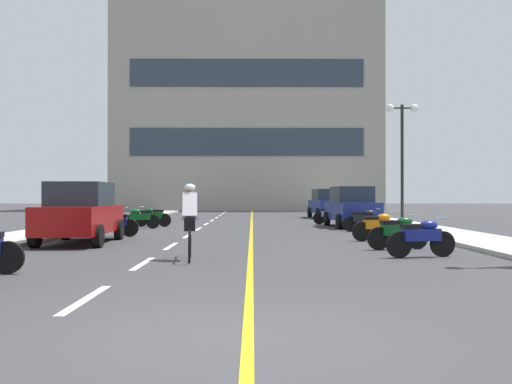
{
  "coord_description": "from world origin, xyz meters",
  "views": [
    {
      "loc": [
        0.3,
        -5.72,
        1.43
      ],
      "look_at": [
        0.44,
        17.15,
        1.56
      ],
      "focal_mm": 39.28,
      "sensor_mm": 36.0,
      "label": 1
    }
  ],
  "objects_px": {
    "parked_car_near": "(81,213)",
    "parked_car_mid": "(352,207)",
    "motorcycle_5": "(113,223)",
    "cyclist_rider": "(190,220)",
    "motorcycle_8": "(153,216)",
    "motorcycle_3": "(398,232)",
    "street_lamp_mid": "(402,137)",
    "motorcycle_9": "(331,215)",
    "motorcycle_7": "(140,218)",
    "motorcycle_4": "(378,226)",
    "parked_car_far": "(327,203)",
    "motorcycle_2": "(421,237)",
    "motorcycle_6": "(364,220)"
  },
  "relations": [
    {
      "from": "motorcycle_5",
      "to": "motorcycle_8",
      "type": "xyz_separation_m",
      "value": [
        0.25,
        6.19,
        0.0
      ]
    },
    {
      "from": "motorcycle_4",
      "to": "motorcycle_8",
      "type": "xyz_separation_m",
      "value": [
        -8.5,
        8.04,
        0.0
      ]
    },
    {
      "from": "motorcycle_2",
      "to": "motorcycle_5",
      "type": "bearing_deg",
      "value": 143.29
    },
    {
      "from": "motorcycle_2",
      "to": "motorcycle_3",
      "type": "relative_size",
      "value": 1.0
    },
    {
      "from": "motorcycle_8",
      "to": "motorcycle_7",
      "type": "bearing_deg",
      "value": -99.99
    },
    {
      "from": "parked_car_near",
      "to": "cyclist_rider",
      "type": "height_order",
      "value": "parked_car_near"
    },
    {
      "from": "motorcycle_3",
      "to": "cyclist_rider",
      "type": "xyz_separation_m",
      "value": [
        -5.24,
        -2.31,
        0.41
      ]
    },
    {
      "from": "motorcycle_6",
      "to": "motorcycle_7",
      "type": "xyz_separation_m",
      "value": [
        -9.23,
        1.98,
        0.0
      ]
    },
    {
      "from": "street_lamp_mid",
      "to": "parked_car_mid",
      "type": "distance_m",
      "value": 3.89
    },
    {
      "from": "parked_car_near",
      "to": "motorcycle_5",
      "type": "relative_size",
      "value": 2.5
    },
    {
      "from": "street_lamp_mid",
      "to": "motorcycle_4",
      "type": "relative_size",
      "value": 3.22
    },
    {
      "from": "motorcycle_2",
      "to": "motorcycle_4",
      "type": "height_order",
      "value": "same"
    },
    {
      "from": "motorcycle_9",
      "to": "cyclist_rider",
      "type": "bearing_deg",
      "value": -109.18
    },
    {
      "from": "parked_car_near",
      "to": "motorcycle_7",
      "type": "distance_m",
      "value": 7.31
    },
    {
      "from": "parked_car_near",
      "to": "motorcycle_7",
      "type": "relative_size",
      "value": 2.5
    },
    {
      "from": "motorcycle_2",
      "to": "motorcycle_6",
      "type": "bearing_deg",
      "value": 86.81
    },
    {
      "from": "motorcycle_2",
      "to": "motorcycle_9",
      "type": "relative_size",
      "value": 0.99
    },
    {
      "from": "motorcycle_4",
      "to": "parked_car_near",
      "type": "bearing_deg",
      "value": -174.73
    },
    {
      "from": "parked_car_far",
      "to": "motorcycle_7",
      "type": "xyz_separation_m",
      "value": [
        -9.51,
        -11.1,
        -0.44
      ]
    },
    {
      "from": "motorcycle_2",
      "to": "motorcycle_7",
      "type": "bearing_deg",
      "value": 128.19
    },
    {
      "from": "street_lamp_mid",
      "to": "motorcycle_4",
      "type": "distance_m",
      "value": 8.88
    },
    {
      "from": "parked_car_near",
      "to": "motorcycle_3",
      "type": "relative_size",
      "value": 2.53
    },
    {
      "from": "street_lamp_mid",
      "to": "motorcycle_3",
      "type": "bearing_deg",
      "value": -105.55
    },
    {
      "from": "street_lamp_mid",
      "to": "motorcycle_8",
      "type": "height_order",
      "value": "street_lamp_mid"
    },
    {
      "from": "parked_car_far",
      "to": "motorcycle_4",
      "type": "distance_m",
      "value": 17.58
    },
    {
      "from": "motorcycle_2",
      "to": "motorcycle_4",
      "type": "xyz_separation_m",
      "value": [
        0.05,
        4.64,
        0.0
      ]
    },
    {
      "from": "motorcycle_7",
      "to": "motorcycle_5",
      "type": "bearing_deg",
      "value": -89.66
    },
    {
      "from": "street_lamp_mid",
      "to": "parked_car_near",
      "type": "bearing_deg",
      "value": -144.48
    },
    {
      "from": "parked_car_near",
      "to": "parked_car_far",
      "type": "bearing_deg",
      "value": 61.95
    },
    {
      "from": "motorcycle_8",
      "to": "motorcycle_9",
      "type": "bearing_deg",
      "value": 12.97
    },
    {
      "from": "motorcycle_8",
      "to": "motorcycle_9",
      "type": "relative_size",
      "value": 0.99
    },
    {
      "from": "motorcycle_4",
      "to": "motorcycle_5",
      "type": "xyz_separation_m",
      "value": [
        -8.75,
        1.85,
        0.0
      ]
    },
    {
      "from": "motorcycle_2",
      "to": "motorcycle_9",
      "type": "height_order",
      "value": "same"
    },
    {
      "from": "parked_car_mid",
      "to": "motorcycle_7",
      "type": "bearing_deg",
      "value": -173.17
    },
    {
      "from": "parked_car_far",
      "to": "motorcycle_3",
      "type": "bearing_deg",
      "value": -92.35
    },
    {
      "from": "parked_car_near",
      "to": "parked_car_mid",
      "type": "relative_size",
      "value": 0.99
    },
    {
      "from": "parked_car_near",
      "to": "motorcycle_5",
      "type": "xyz_separation_m",
      "value": [
        0.31,
        2.69,
        -0.44
      ]
    },
    {
      "from": "parked_car_far",
      "to": "cyclist_rider",
      "type": "relative_size",
      "value": 2.45
    },
    {
      "from": "motorcycle_3",
      "to": "parked_car_mid",
      "type": "bearing_deg",
      "value": 86.68
    },
    {
      "from": "street_lamp_mid",
      "to": "motorcycle_5",
      "type": "relative_size",
      "value": 3.19
    },
    {
      "from": "parked_car_far",
      "to": "motorcycle_9",
      "type": "bearing_deg",
      "value": -96.29
    },
    {
      "from": "parked_car_mid",
      "to": "cyclist_rider",
      "type": "bearing_deg",
      "value": -114.78
    },
    {
      "from": "motorcycle_3",
      "to": "motorcycle_5",
      "type": "height_order",
      "value": "same"
    },
    {
      "from": "parked_car_near",
      "to": "motorcycle_9",
      "type": "height_order",
      "value": "parked_car_near"
    },
    {
      "from": "street_lamp_mid",
      "to": "motorcycle_5",
      "type": "distance_m",
      "value": 13.4
    },
    {
      "from": "parked_car_near",
      "to": "cyclist_rider",
      "type": "xyz_separation_m",
      "value": [
        3.73,
        -4.24,
        -0.03
      ]
    },
    {
      "from": "parked_car_near",
      "to": "motorcycle_6",
      "type": "height_order",
      "value": "parked_car_near"
    },
    {
      "from": "cyclist_rider",
      "to": "motorcycle_8",
      "type": "bearing_deg",
      "value": 103.55
    },
    {
      "from": "motorcycle_6",
      "to": "motorcycle_8",
      "type": "xyz_separation_m",
      "value": [
        -8.96,
        3.57,
        0.0
      ]
    },
    {
      "from": "street_lamp_mid",
      "to": "motorcycle_3",
      "type": "xyz_separation_m",
      "value": [
        -2.89,
        -10.4,
        -3.59
      ]
    }
  ]
}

